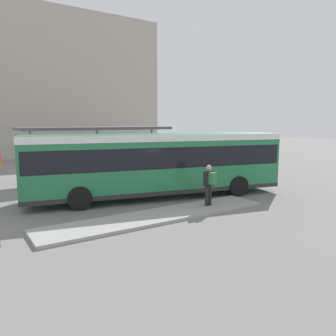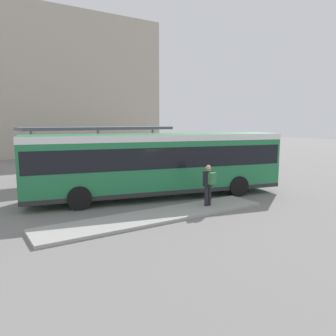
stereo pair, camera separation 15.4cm
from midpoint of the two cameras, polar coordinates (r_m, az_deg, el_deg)
ground_plane at (r=16.40m, az=-1.57°, el=-5.03°), size 120.00×120.00×0.00m
curb_island at (r=12.94m, az=-1.33°, el=-8.33°), size 9.52×1.80×0.12m
city_bus at (r=16.09m, az=-1.57°, el=1.33°), size 12.76×5.31×3.12m
pedestrian_waiting at (r=14.12m, az=7.44°, el=-2.54°), size 0.47×0.50×1.77m
bicycle_green at (r=25.03m, az=12.00°, el=0.16°), size 0.48×1.64×0.71m
bicycle_white at (r=25.32m, az=10.39°, el=0.27°), size 0.48×1.58×0.69m
bicycle_black at (r=26.02m, az=9.80°, el=0.49°), size 0.48×1.59×0.69m
bicycle_red at (r=26.35m, az=8.32°, el=0.60°), size 0.48×1.56×0.67m
station_shelter at (r=21.94m, az=-11.91°, el=6.59°), size 9.68×3.09×3.39m
station_building at (r=42.46m, az=-18.33°, el=13.21°), size 21.86×10.28×15.68m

